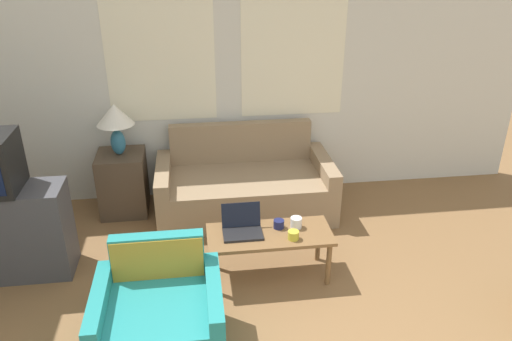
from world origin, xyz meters
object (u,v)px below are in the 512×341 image
(table_lamp, at_px, (115,119))
(cup_navy, at_px, (279,224))
(armchair, at_px, (160,320))
(cup_yellow, at_px, (296,223))
(laptop, at_px, (242,227))
(cup_white, at_px, (293,235))
(coffee_table, at_px, (270,239))
(couch, at_px, (244,187))

(table_lamp, xyz_separation_m, cup_navy, (1.44, -1.26, -0.57))
(armchair, xyz_separation_m, cup_yellow, (1.12, 0.81, 0.21))
(laptop, height_order, cup_white, laptop)
(coffee_table, bearing_deg, table_lamp, 135.37)
(couch, distance_m, cup_white, 1.35)
(coffee_table, distance_m, laptop, 0.25)
(laptop, bearing_deg, cup_yellow, 1.72)
(table_lamp, relative_size, coffee_table, 0.51)
(laptop, bearing_deg, table_lamp, 131.13)
(cup_yellow, distance_m, cup_white, 0.18)
(cup_yellow, bearing_deg, armchair, -144.21)
(coffee_table, distance_m, cup_white, 0.23)
(cup_navy, xyz_separation_m, cup_yellow, (0.15, -0.01, 0.01))
(armchair, bearing_deg, cup_navy, 40.12)
(couch, relative_size, cup_yellow, 18.75)
(cup_white, bearing_deg, armchair, -149.15)
(cup_navy, bearing_deg, couch, 98.55)
(couch, xyz_separation_m, armchair, (-0.80, -1.95, 0.00))
(table_lamp, xyz_separation_m, laptop, (1.12, -1.28, -0.55))
(coffee_table, relative_size, laptop, 3.20)
(armchair, bearing_deg, cup_yellow, 35.79)
(laptop, xyz_separation_m, cup_yellow, (0.46, 0.01, -0.00))
(couch, distance_m, armchair, 2.11)
(cup_navy, bearing_deg, armchair, -139.88)
(laptop, distance_m, cup_yellow, 0.46)
(cup_navy, height_order, cup_yellow, cup_yellow)
(laptop, relative_size, cup_yellow, 3.39)
(armchair, distance_m, cup_white, 1.25)
(laptop, distance_m, cup_navy, 0.32)
(laptop, bearing_deg, armchair, -129.67)
(couch, relative_size, laptop, 5.53)
(cup_yellow, height_order, cup_white, cup_yellow)
(couch, distance_m, coffee_table, 1.21)
(couch, relative_size, cup_white, 19.87)
(cup_yellow, bearing_deg, table_lamp, 141.27)
(table_lamp, bearing_deg, cup_white, -43.41)
(armchair, relative_size, cup_yellow, 8.88)
(couch, bearing_deg, laptop, -97.24)
(armchair, bearing_deg, cup_white, 30.85)
(laptop, relative_size, cup_navy, 3.62)
(couch, height_order, armchair, couch)
(laptop, relative_size, cup_white, 3.59)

